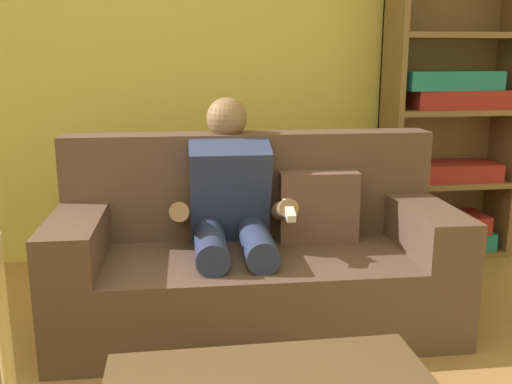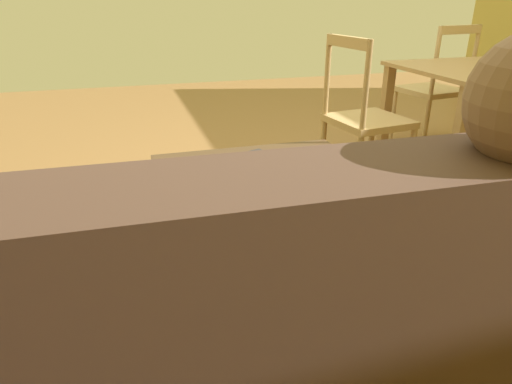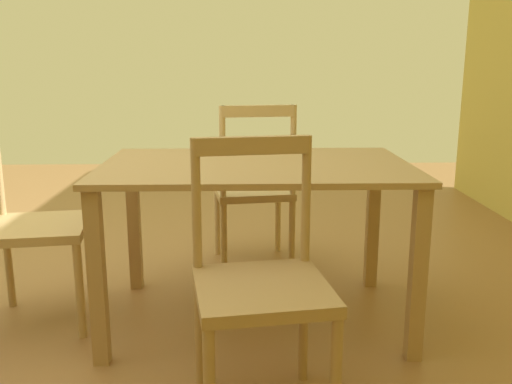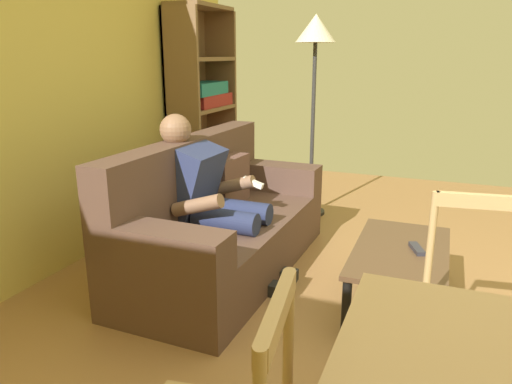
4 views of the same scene
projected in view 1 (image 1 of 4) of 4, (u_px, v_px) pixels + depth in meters
wall_back at (96, 48)px, 3.57m from camera, size 6.13×0.12×2.74m
couch at (256, 257)px, 2.86m from camera, size 1.93×0.86×0.93m
person_lounging at (232, 213)px, 2.79m from camera, size 0.60×0.94×1.11m
bookshelf at (447, 136)px, 3.78m from camera, size 0.84×0.36×1.94m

